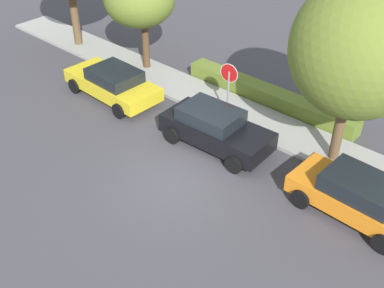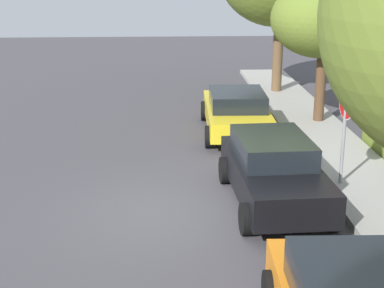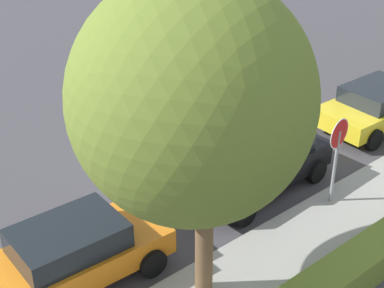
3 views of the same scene
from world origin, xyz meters
TOP-DOWN VIEW (x-y plane):
  - ground_plane at (0.00, 0.00)m, footprint 60.00×60.00m
  - sidewalk_curb at (0.00, 4.61)m, footprint 32.00×2.03m
  - stop_sign at (-1.18, 4.00)m, footprint 0.76×0.10m
  - parked_car_black at (-0.39, 2.26)m, footprint 4.17×2.09m
  - parked_car_yellow at (-5.88, 2.14)m, footprint 4.47×2.15m
  - parked_car_orange at (5.11, 2.29)m, footprint 4.04×2.05m
  - street_tree_near_corner at (3.49, 4.18)m, footprint 4.27×4.27m

SIDE VIEW (x-z plane):
  - ground_plane at x=0.00m, z-range 0.00..0.00m
  - sidewalk_curb at x=0.00m, z-range 0.00..0.14m
  - parked_car_yellow at x=-5.88m, z-range 0.03..1.37m
  - parked_car_orange at x=5.11m, z-range 0.03..1.44m
  - parked_car_black at x=-0.39m, z-range 0.03..1.50m
  - stop_sign at x=-1.18m, z-range 0.45..2.86m
  - street_tree_near_corner at x=3.49m, z-range 1.08..7.66m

